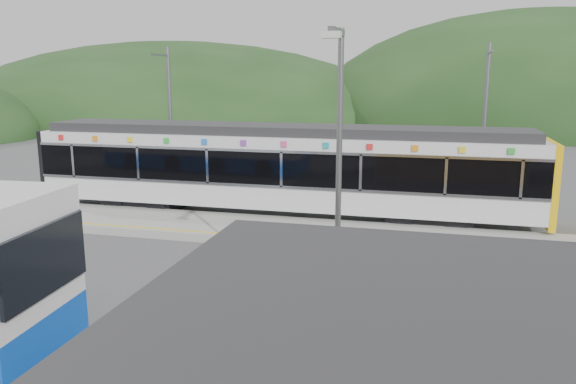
# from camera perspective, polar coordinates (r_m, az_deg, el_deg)

# --- Properties ---
(ground) EXTENTS (120.00, 120.00, 0.00)m
(ground) POSITION_cam_1_polar(r_m,az_deg,el_deg) (17.41, -2.94, -7.37)
(ground) COLOR #4C4C4F
(ground) RESTS_ON ground
(hills) EXTENTS (146.00, 149.00, 26.00)m
(hills) POSITION_cam_1_polar(r_m,az_deg,el_deg) (21.78, 17.19, -3.96)
(hills) COLOR #1E3D19
(hills) RESTS_ON ground
(platform) EXTENTS (26.00, 3.20, 0.30)m
(platform) POSITION_cam_1_polar(r_m,az_deg,el_deg) (20.40, -0.19, -4.04)
(platform) COLOR #9E9E99
(platform) RESTS_ON ground
(yellow_line) EXTENTS (26.00, 0.10, 0.01)m
(yellow_line) POSITION_cam_1_polar(r_m,az_deg,el_deg) (19.15, -1.17, -4.62)
(yellow_line) COLOR yellow
(yellow_line) RESTS_ON platform
(train) EXTENTS (20.44, 3.01, 3.74)m
(train) POSITION_cam_1_polar(r_m,az_deg,el_deg) (22.78, -0.88, 2.56)
(train) COLOR black
(train) RESTS_ON ground
(catenary_mast_west) EXTENTS (0.18, 1.80, 7.00)m
(catenary_mast_west) POSITION_cam_1_polar(r_m,az_deg,el_deg) (27.11, -11.89, 7.16)
(catenary_mast_west) COLOR slate
(catenary_mast_west) RESTS_ON ground
(catenary_mast_east) EXTENTS (0.18, 1.80, 7.00)m
(catenary_mast_east) POSITION_cam_1_polar(r_m,az_deg,el_deg) (24.43, 19.28, 6.28)
(catenary_mast_east) COLOR slate
(catenary_mast_east) RESTS_ON ground
(lamp_post) EXTENTS (0.35, 1.14, 6.61)m
(lamp_post) POSITION_cam_1_polar(r_m,az_deg,el_deg) (11.40, 5.09, 2.79)
(lamp_post) COLOR slate
(lamp_post) RESTS_ON ground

